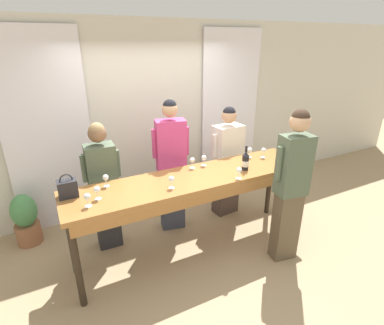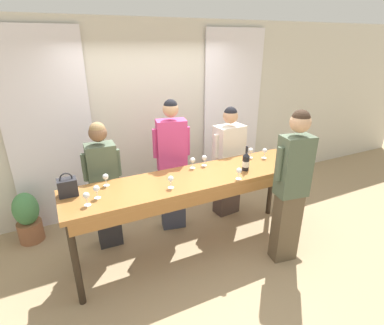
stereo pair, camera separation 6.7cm
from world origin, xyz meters
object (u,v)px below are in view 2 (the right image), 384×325
at_px(potted_plant, 28,217).
at_px(wine_glass_front_left, 86,196).
at_px(wine_glass_back_mid, 265,151).
at_px(handbag, 67,187).
at_px(guest_olive_jacket, 104,185).
at_px(wine_glass_front_right, 204,158).
at_px(wine_glass_back_left, 106,177).
at_px(tasting_bar, 195,185).
at_px(wine_bottle, 246,162).
at_px(wine_glass_center_left, 96,189).
at_px(wine_glass_front_mid, 239,171).
at_px(guest_pink_top, 172,165).
at_px(guest_cream_sweater, 228,162).
at_px(wine_glass_center_right, 193,161).
at_px(host_pouring, 291,185).
at_px(wine_glass_back_right, 251,151).
at_px(wine_glass_center_mid, 171,179).

bearing_deg(potted_plant, wine_glass_front_left, -62.32).
distance_m(wine_glass_back_mid, potted_plant, 3.25).
xyz_separation_m(handbag, guest_olive_jacket, (0.42, 0.44, -0.27)).
bearing_deg(guest_olive_jacket, handbag, -133.56).
relative_size(wine_glass_front_right, wine_glass_back_left, 1.00).
bearing_deg(tasting_bar, potted_plant, 148.54).
bearing_deg(wine_bottle, wine_glass_center_left, 177.57).
bearing_deg(wine_glass_front_mid, wine_glass_back_left, 160.36).
distance_m(guest_pink_top, guest_cream_sweater, 0.90).
bearing_deg(wine_glass_center_right, host_pouring, -45.95).
xyz_separation_m(wine_glass_back_left, guest_pink_top, (0.93, 0.39, -0.17)).
relative_size(handbag, wine_glass_back_right, 1.81).
bearing_deg(handbag, wine_glass_back_left, 8.09).
distance_m(wine_glass_center_left, wine_glass_back_left, 0.28).
xyz_separation_m(wine_glass_back_left, wine_glass_back_right, (1.92, -0.01, -0.00)).
distance_m(wine_glass_center_left, wine_glass_center_right, 1.23).
xyz_separation_m(wine_glass_front_mid, wine_glass_back_mid, (0.68, 0.40, -0.00)).
bearing_deg(wine_glass_front_left, wine_glass_back_mid, 6.09).
bearing_deg(potted_plant, wine_bottle, -26.07).
bearing_deg(wine_glass_center_mid, tasting_bar, 18.98).
bearing_deg(guest_olive_jacket, wine_glass_back_left, -94.46).
height_order(wine_glass_center_left, guest_pink_top, guest_pink_top).
height_order(tasting_bar, wine_glass_back_left, wine_glass_back_left).
height_order(wine_glass_front_left, wine_glass_center_right, same).
relative_size(tasting_bar, wine_glass_center_left, 21.46).
xyz_separation_m(wine_bottle, wine_glass_back_left, (-1.61, 0.32, -0.01)).
bearing_deg(host_pouring, wine_glass_center_left, 163.82).
xyz_separation_m(guest_pink_top, potted_plant, (-1.85, 0.53, -0.60)).
distance_m(wine_glass_center_right, guest_olive_jacket, 1.13).
relative_size(handbag, wine_glass_front_right, 1.81).
xyz_separation_m(wine_glass_center_mid, host_pouring, (1.27, -0.47, -0.14)).
height_order(wine_glass_center_mid, guest_olive_jacket, guest_olive_jacket).
height_order(wine_glass_front_mid, guest_cream_sweater, guest_cream_sweater).
bearing_deg(potted_plant, guest_pink_top, -15.95).
bearing_deg(tasting_bar, wine_glass_back_right, 13.59).
xyz_separation_m(tasting_bar, wine_bottle, (0.64, -0.08, 0.22)).
relative_size(wine_glass_center_right, host_pouring, 0.07).
relative_size(wine_bottle, wine_glass_back_right, 2.19).
relative_size(tasting_bar, wine_glass_back_right, 21.46).
bearing_deg(wine_bottle, wine_glass_front_right, 138.27).
relative_size(wine_glass_back_right, host_pouring, 0.07).
bearing_deg(guest_olive_jacket, wine_glass_front_right, -16.87).
relative_size(tasting_bar, wine_glass_front_left, 21.46).
height_order(wine_bottle, wine_glass_center_mid, wine_bottle).
relative_size(wine_glass_center_mid, wine_glass_center_right, 1.00).
relative_size(handbag, wine_glass_center_left, 1.81).
bearing_deg(wine_glass_back_mid, handbag, 178.97).
relative_size(handbag, guest_cream_sweater, 0.15).
distance_m(guest_olive_jacket, potted_plant, 1.19).
distance_m(wine_bottle, wine_glass_front_left, 1.86).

